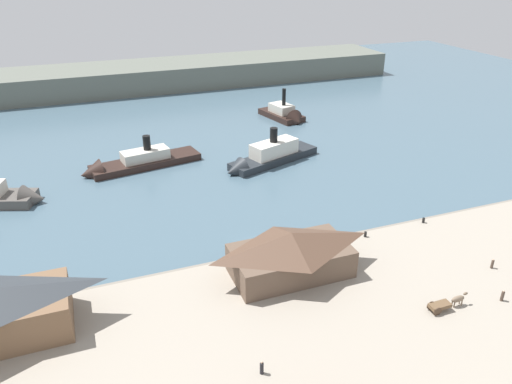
% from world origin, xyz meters
% --- Properties ---
extents(ground_plane, '(320.00, 320.00, 0.00)m').
position_xyz_m(ground_plane, '(0.00, 0.00, 0.00)').
color(ground_plane, '#476070').
extents(quay_promenade, '(110.00, 36.00, 1.20)m').
position_xyz_m(quay_promenade, '(0.00, -22.00, 0.60)').
color(quay_promenade, '#9E9384').
rests_on(quay_promenade, ground).
extents(seawall_edge, '(110.00, 0.80, 1.00)m').
position_xyz_m(seawall_edge, '(0.00, -3.60, 0.50)').
color(seawall_edge, gray).
rests_on(seawall_edge, ground).
extents(ferry_shed_west_terminal, '(17.00, 9.19, 6.63)m').
position_xyz_m(ferry_shed_west_terminal, '(1.77, -10.16, 4.57)').
color(ferry_shed_west_terminal, brown).
rests_on(ferry_shed_west_terminal, quay_promenade).
extents(horse_cart, '(5.70, 1.41, 1.87)m').
position_xyz_m(horse_cart, '(17.34, -24.50, 2.13)').
color(horse_cart, brown).
rests_on(horse_cart, quay_promenade).
extents(pedestrian_near_east_shed, '(0.39, 0.39, 1.56)m').
position_xyz_m(pedestrian_near_east_shed, '(29.73, -19.46, 1.91)').
color(pedestrian_near_east_shed, '#4C3D33').
rests_on(pedestrian_near_east_shed, quay_promenade).
extents(pedestrian_standing_center, '(0.43, 0.43, 1.74)m').
position_xyz_m(pedestrian_standing_center, '(-8.86, -26.18, 2.00)').
color(pedestrian_standing_center, '#232328').
rests_on(pedestrian_standing_center, quay_promenade).
extents(pedestrian_near_west_shed, '(0.41, 0.41, 1.68)m').
position_xyz_m(pedestrian_near_west_shed, '(25.33, -25.74, 1.96)').
color(pedestrian_near_west_shed, '#4C3D33').
rests_on(pedestrian_near_west_shed, quay_promenade).
extents(mooring_post_west, '(0.44, 0.44, 0.90)m').
position_xyz_m(mooring_post_west, '(28.96, -4.88, 1.65)').
color(mooring_post_west, black).
rests_on(mooring_post_west, quay_promenade).
extents(mooring_post_center_east, '(0.44, 0.44, 0.90)m').
position_xyz_m(mooring_post_center_east, '(17.21, -5.38, 1.65)').
color(mooring_post_center_east, black).
rests_on(mooring_post_center_east, quay_promenade).
extents(ferry_moored_east, '(24.56, 13.08, 9.75)m').
position_xyz_m(ferry_moored_east, '(14.34, 30.98, 1.71)').
color(ferry_moored_east, '#23282D').
rests_on(ferry_moored_east, ground).
extents(ferry_moored_west, '(9.66, 16.34, 10.80)m').
position_xyz_m(ferry_moored_west, '(31.66, 59.35, 1.35)').
color(ferry_moored_west, black).
rests_on(ferry_moored_west, ground).
extents(ferry_near_quay, '(26.77, 10.30, 8.94)m').
position_xyz_m(ferry_near_quay, '(-14.18, 39.02, 1.22)').
color(ferry_near_quay, black).
rests_on(ferry_near_quay, ground).
extents(far_headland, '(180.00, 24.00, 8.00)m').
position_xyz_m(far_headland, '(0.00, 110.00, 4.00)').
color(far_headland, '#60665B').
rests_on(far_headland, ground).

